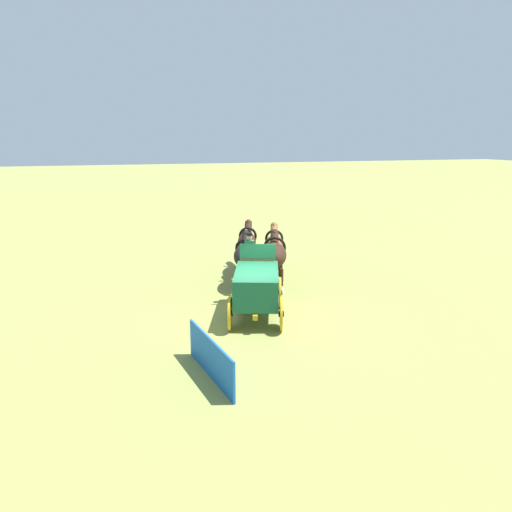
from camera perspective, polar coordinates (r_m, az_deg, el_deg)
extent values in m
plane|color=olive|center=(18.00, 0.07, -6.99)|extent=(220.00, 220.00, 0.00)
cube|color=#195B38|center=(17.62, 0.07, -3.34)|extent=(3.31, 2.43, 1.05)
cube|color=brown|center=(19.16, 0.23, -0.22)|extent=(0.99, 1.46, 0.12)
cube|color=#195B38|center=(19.73, 0.26, -2.05)|extent=(0.64, 1.21, 0.60)
cube|color=#195B38|center=(18.79, 0.20, 0.56)|extent=(0.52, 1.29, 0.55)
cube|color=gold|center=(17.81, 0.07, -5.27)|extent=(3.14, 1.27, 0.16)
cylinder|color=gold|center=(18.99, -2.39, -4.10)|extent=(1.10, 0.47, 1.14)
cylinder|color=black|center=(18.99, -2.39, -4.10)|extent=(0.25, 0.24, 0.20)
cylinder|color=gold|center=(18.94, 2.76, -4.14)|extent=(1.10, 0.47, 1.14)
cylinder|color=black|center=(18.94, 2.76, -4.14)|extent=(0.25, 0.24, 0.20)
cylinder|color=gold|center=(16.73, -2.98, -6.53)|extent=(1.10, 0.47, 1.14)
cylinder|color=black|center=(16.73, -2.98, -6.53)|extent=(0.25, 0.24, 0.20)
cylinder|color=gold|center=(16.68, 2.89, -6.59)|extent=(1.10, 0.47, 1.14)
cylinder|color=black|center=(16.68, 2.89, -6.59)|extent=(0.25, 0.24, 0.20)
cylinder|color=brown|center=(20.46, 0.30, -2.65)|extent=(2.48, 0.98, 0.10)
cube|color=#BCB293|center=(19.25, -0.75, 0.27)|extent=(0.49, 0.44, 0.16)
cube|color=#338C4C|center=(19.07, -0.76, 1.00)|extent=(0.35, 0.42, 0.55)
sphere|color=tan|center=(19.00, -0.77, 2.13)|extent=(0.22, 0.22, 0.22)
cylinder|color=black|center=(18.97, -0.77, 2.52)|extent=(0.24, 0.24, 0.08)
ellipsoid|color=black|center=(21.16, -1.39, 0.05)|extent=(2.31, 1.53, 0.85)
cylinder|color=black|center=(22.08, -1.88, -1.33)|extent=(0.18, 0.18, 0.73)
cone|color=silver|center=(22.22, -1.87, -2.62)|extent=(0.30, 0.30, 0.31)
cylinder|color=black|center=(22.05, -0.67, -1.34)|extent=(0.18, 0.18, 0.73)
cone|color=silver|center=(22.19, -0.67, -2.63)|extent=(0.30, 0.30, 0.31)
cylinder|color=black|center=(20.63, -2.14, -2.38)|extent=(0.18, 0.18, 0.73)
cone|color=silver|center=(20.78, -2.13, -3.76)|extent=(0.30, 0.30, 0.31)
cylinder|color=black|center=(20.60, -0.85, -2.39)|extent=(0.18, 0.18, 0.73)
cone|color=silver|center=(20.75, -0.84, -3.77)|extent=(0.30, 0.30, 0.31)
cylinder|color=black|center=(22.38, -1.21, 1.79)|extent=(1.01, 0.66, 0.81)
ellipsoid|color=black|center=(22.70, -1.17, 2.61)|extent=(0.65, 0.45, 0.32)
cube|color=silver|center=(22.97, -1.13, 2.74)|extent=(0.09, 0.11, 0.24)
torus|color=black|center=(22.08, -1.26, 0.87)|extent=(0.41, 0.87, 0.88)
cylinder|color=black|center=(20.15, -1.56, -1.51)|extent=(0.14, 0.14, 0.80)
ellipsoid|color=#331E14|center=(21.12, 2.13, 0.13)|extent=(2.23, 1.63, 1.00)
cylinder|color=#331E14|center=(21.99, 1.39, -1.42)|extent=(0.18, 0.18, 0.71)
cone|color=silver|center=(22.13, 1.38, -2.69)|extent=(0.30, 0.30, 0.30)
cylinder|color=#331E14|center=(22.00, 2.82, -1.43)|extent=(0.18, 0.18, 0.71)
cone|color=silver|center=(22.13, 2.80, -2.70)|extent=(0.30, 0.30, 0.30)
cylinder|color=#331E14|center=(20.63, 1.36, -2.41)|extent=(0.18, 0.18, 0.71)
cone|color=silver|center=(20.78, 1.35, -3.76)|extent=(0.30, 0.30, 0.30)
cylinder|color=#331E14|center=(20.64, 2.88, -2.42)|extent=(0.18, 0.18, 0.71)
cone|color=silver|center=(20.78, 2.87, -3.77)|extent=(0.30, 0.30, 0.30)
cylinder|color=#331E14|center=(22.28, 2.12, 1.90)|extent=(1.01, 0.66, 0.81)
ellipsoid|color=#331E14|center=(22.60, 2.12, 2.72)|extent=(0.65, 0.45, 0.32)
cube|color=silver|center=(22.87, 2.12, 2.85)|extent=(0.09, 0.11, 0.24)
torus|color=black|center=(21.99, 2.12, 0.92)|extent=(0.46, 1.00, 1.02)
cylinder|color=black|center=(20.17, 2.14, -1.38)|extent=(0.14, 0.14, 0.80)
ellipsoid|color=#331E14|center=(23.69, -1.05, 1.61)|extent=(2.35, 1.56, 0.86)
cylinder|color=#331E14|center=(24.61, -1.51, 0.27)|extent=(0.18, 0.18, 0.76)
cone|color=silver|center=(24.73, -1.50, -0.95)|extent=(0.30, 0.30, 0.33)
cylinder|color=#331E14|center=(24.58, -0.41, 0.27)|extent=(0.18, 0.18, 0.76)
cone|color=silver|center=(24.71, -0.40, -0.96)|extent=(0.30, 0.30, 0.33)
cylinder|color=#331E14|center=(23.12, -1.72, -0.58)|extent=(0.18, 0.18, 0.76)
cone|color=silver|center=(23.25, -1.71, -1.88)|extent=(0.30, 0.30, 0.33)
cylinder|color=#331E14|center=(23.10, -0.55, -0.59)|extent=(0.18, 0.18, 0.76)
cone|color=silver|center=(23.23, -0.55, -1.89)|extent=(0.30, 0.30, 0.33)
cylinder|color=#331E14|center=(24.94, -0.90, 3.11)|extent=(1.01, 0.66, 0.81)
ellipsoid|color=#331E14|center=(25.26, -0.87, 3.83)|extent=(0.65, 0.45, 0.32)
cube|color=silver|center=(25.54, -0.84, 3.94)|extent=(0.09, 0.11, 0.24)
torus|color=black|center=(24.63, -0.94, 2.30)|extent=(0.42, 0.88, 0.89)
cylinder|color=black|center=(22.63, -1.19, 0.28)|extent=(0.14, 0.14, 0.80)
ellipsoid|color=brown|center=(23.69, 2.09, 1.29)|extent=(2.36, 1.57, 0.88)
cylinder|color=brown|center=(24.59, 1.51, 0.06)|extent=(0.18, 0.18, 0.67)
cone|color=silver|center=(24.70, 1.50, -1.02)|extent=(0.30, 0.30, 0.29)
cylinder|color=brown|center=(24.59, 2.63, 0.05)|extent=(0.18, 0.18, 0.67)
cone|color=silver|center=(24.70, 2.62, -1.02)|extent=(0.30, 0.30, 0.29)
cylinder|color=brown|center=(23.10, 1.49, -0.81)|extent=(0.18, 0.18, 0.67)
cone|color=silver|center=(23.22, 1.48, -1.95)|extent=(0.30, 0.30, 0.29)
cylinder|color=brown|center=(23.10, 2.69, -0.82)|extent=(0.18, 0.18, 0.67)
cone|color=silver|center=(23.22, 2.67, -1.96)|extent=(0.30, 0.30, 0.29)
cylinder|color=brown|center=(24.94, 2.09, 2.81)|extent=(1.01, 0.66, 0.81)
ellipsoid|color=brown|center=(25.26, 2.09, 3.54)|extent=(0.65, 0.45, 0.32)
cube|color=silver|center=(25.53, 2.08, 3.64)|extent=(0.09, 0.11, 0.24)
torus|color=black|center=(24.63, 2.08, 1.99)|extent=(0.42, 0.90, 0.91)
cylinder|color=black|center=(22.63, 2.10, -0.05)|extent=(0.14, 0.14, 0.80)
cube|color=#1959B2|center=(13.61, -5.19, -11.46)|extent=(3.18, 0.47, 1.10)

